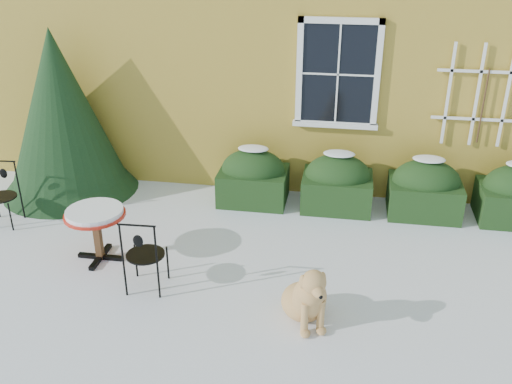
% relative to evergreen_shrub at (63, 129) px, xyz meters
% --- Properties ---
extents(ground, '(80.00, 80.00, 0.00)m').
position_rel_evergreen_shrub_xyz_m(ground, '(3.34, -2.48, -1.05)').
color(ground, white).
rests_on(ground, ground).
extents(hedge_row, '(4.95, 0.80, 0.91)m').
position_rel_evergreen_shrub_xyz_m(hedge_row, '(4.99, 0.07, -0.65)').
color(hedge_row, black).
rests_on(hedge_row, ground).
extents(evergreen_shrub, '(2.17, 2.17, 2.62)m').
position_rel_evergreen_shrub_xyz_m(evergreen_shrub, '(0.00, 0.00, 0.00)').
color(evergreen_shrub, black).
rests_on(evergreen_shrub, ground).
extents(bistro_table, '(0.78, 0.78, 0.72)m').
position_rel_evergreen_shrub_xyz_m(bistro_table, '(1.34, -1.96, -0.45)').
color(bistro_table, black).
rests_on(bistro_table, ground).
extents(patio_chair_near, '(0.46, 0.46, 0.97)m').
position_rel_evergreen_shrub_xyz_m(patio_chair_near, '(2.18, -2.51, -0.57)').
color(patio_chair_near, black).
rests_on(patio_chair_near, ground).
extents(patio_chair_far, '(0.45, 0.44, 0.92)m').
position_rel_evergreen_shrub_xyz_m(patio_chair_far, '(-0.42, -1.24, -0.59)').
color(patio_chair_far, black).
rests_on(patio_chair_far, ground).
extents(dog, '(0.67, 0.86, 0.78)m').
position_rel_evergreen_shrub_xyz_m(dog, '(4.13, -2.82, -0.74)').
color(dog, tan).
rests_on(dog, ground).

